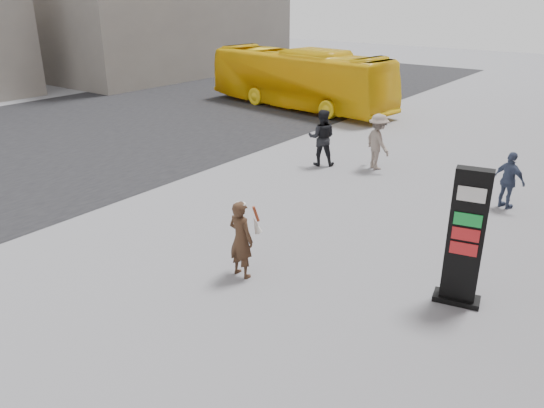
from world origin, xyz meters
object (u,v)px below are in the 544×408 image
Objects in this scene: woman at (241,238)px; pedestrian_a at (322,138)px; info_pylon at (465,238)px; pedestrian_c at (509,180)px; bus at (299,78)px; pedestrian_b at (378,142)px.

pedestrian_a is at bearing -65.19° from woman.
info_pylon is 1.69× the size of pedestrian_c.
woman is at bearing 80.70° from pedestrian_a.
bus is at bearing -11.60° from pedestrian_c.
info_pylon is at bearing 116.88° from pedestrian_c.
pedestrian_b is at bearing 174.41° from pedestrian_a.
bus reaches higher than pedestrian_c.
pedestrian_c is (12.31, -7.84, -0.68)m from bus.
pedestrian_b is (-5.04, 6.58, -0.41)m from info_pylon.
bus is 5.51× the size of pedestrian_a.
woman reaches higher than pedestrian_c.
info_pylon is 1.45× the size of pedestrian_b.
pedestrian_c is (4.45, -1.02, -0.13)m from pedestrian_b.
pedestrian_a is at bearing 126.80° from info_pylon.
pedestrian_b reaches higher than pedestrian_c.
info_pylon reaches higher than pedestrian_b.
bus is (-8.92, 15.12, 0.61)m from woman.
pedestrian_c is (3.39, 7.29, -0.06)m from woman.
bus is at bearing -54.93° from woman.
info_pylon is 1.40× the size of pedestrian_a.
info_pylon is 4.36m from woman.
info_pylon is 18.60m from bus.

